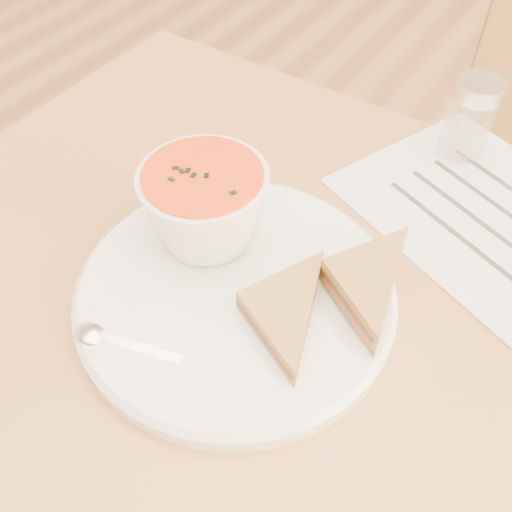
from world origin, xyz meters
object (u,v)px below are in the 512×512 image
Objects in this scene: dining_table at (309,482)px; plate at (236,294)px; soup_bowl at (205,209)px; condiment_shaker at (469,119)px.

plate is (-0.10, -0.02, 0.38)m from dining_table.
soup_bowl reaches higher than plate.
plate is 2.47× the size of soup_bowl.
soup_bowl is 0.33m from condiment_shaker.
dining_table is 8.15× the size of soup_bowl.
soup_bowl is at bearing 173.23° from dining_table.
condiment_shaker is at bearing 73.23° from plate.
soup_bowl is at bearing 148.08° from plate.
condiment_shaker is at bearing 61.58° from soup_bowl.
dining_table is at bearing 9.90° from plate.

